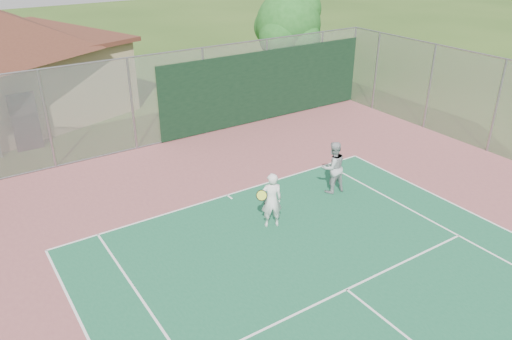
% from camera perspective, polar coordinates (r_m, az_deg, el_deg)
% --- Properties ---
extents(back_fence, '(20.08, 0.11, 3.53)m').
position_cam_1_polar(back_fence, '(20.20, -5.61, 8.68)').
color(back_fence, gray).
rests_on(back_fence, ground).
extents(side_fence_right, '(0.08, 9.00, 3.50)m').
position_cam_1_polar(side_fence_right, '(21.85, 19.21, 8.91)').
color(side_fence_right, gray).
rests_on(side_fence_right, ground).
extents(tree, '(3.69, 3.50, 5.15)m').
position_cam_1_polar(tree, '(24.91, 3.87, 16.06)').
color(tree, '#341D13').
rests_on(tree, ground).
extents(player_white_front, '(1.10, 0.81, 1.63)m').
position_cam_1_polar(player_white_front, '(13.78, 1.76, -3.51)').
color(player_white_front, white).
rests_on(player_white_front, ground).
extents(player_grey_back, '(0.90, 0.75, 1.69)m').
position_cam_1_polar(player_grey_back, '(15.78, 8.79, 0.24)').
color(player_grey_back, '#A6A8AB').
rests_on(player_grey_back, ground).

